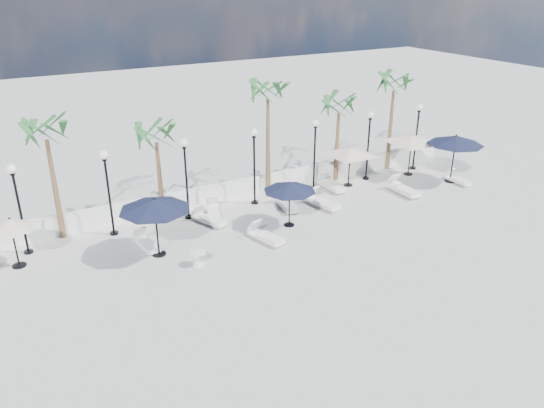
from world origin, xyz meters
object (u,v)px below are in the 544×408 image
parasol_navy_right (456,140)px  lounger_7 (403,189)px  lounger_8 (457,179)px  lounger_1 (213,211)px  parasol_cream_small (10,225)px  lounger_0 (146,243)px  lounger_5 (266,236)px  parasol_cream_sq_a (412,136)px  lounger_2 (209,219)px  parasol_navy_left (154,205)px  parasol_cream_sq_b (350,149)px  lounger_6 (323,202)px  parasol_navy_mid (290,187)px  lounger_4 (331,185)px  lounger_3 (287,203)px

parasol_navy_right → lounger_7: bearing=-178.9°
lounger_8 → lounger_1: bearing=169.3°
parasol_cream_small → lounger_0: bearing=-11.2°
lounger_0 → lounger_5: (4.67, -1.88, 0.02)m
parasol_cream_sq_a → lounger_5: bearing=-163.7°
lounger_1 → lounger_2: lounger_2 is taller
parasol_navy_left → parasol_cream_sq_b: (11.42, 2.49, -0.17)m
parasol_navy_right → parasol_cream_sq_b: size_ratio=0.68×
lounger_5 → lounger_6: (4.19, 1.84, 0.02)m
lounger_7 → lounger_2: bearing=170.5°
lounger_6 → parasol_cream_sq_b: (2.83, 1.69, 1.81)m
lounger_1 → lounger_7: 10.00m
parasol_navy_mid → lounger_4: bearing=32.9°
lounger_3 → lounger_5: bearing=-125.1°
lounger_5 → parasol_navy_mid: bearing=11.3°
lounger_0 → lounger_1: 4.11m
lounger_2 → parasol_cream_sq_a: bearing=-19.9°
parasol_cream_sq_a → parasol_cream_small: (-20.54, -0.40, -0.46)m
lounger_6 → lounger_5: bearing=-166.4°
lounger_0 → lounger_6: size_ratio=0.85×
lounger_8 → parasol_navy_right: (-0.17, 0.35, 2.16)m
lounger_2 → lounger_5: (1.43, -2.81, -0.00)m
lounger_8 → parasol_navy_left: bearing=-180.0°
lounger_5 → lounger_4: bearing=16.2°
parasol_cream_small → lounger_2: bearing=-0.2°
lounger_3 → lounger_6: size_ratio=0.97×
lounger_6 → parasol_navy_right: bearing=-14.3°
lounger_3 → parasol_cream_sq_a: (8.49, 0.67, 2.02)m
lounger_8 → parasol_cream_sq_b: 6.32m
parasol_navy_left → parasol_cream_sq_b: bearing=12.3°
lounger_1 → parasol_navy_right: (13.20, -2.30, 2.14)m
lounger_0 → lounger_5: 5.03m
lounger_7 → lounger_8: 3.67m
lounger_3 → parasol_cream_small: parasol_cream_small is taller
lounger_2 → lounger_8: 14.03m
lounger_8 → parasol_cream_sq_a: 3.42m
lounger_0 → parasol_cream_sq_a: parasol_cream_sq_a is taller
lounger_4 → lounger_5: (-5.88, -3.55, -0.01)m
parasol_cream_sq_a → parasol_cream_small: 20.55m
lounger_7 → lounger_6: bearing=171.5°
parasol_cream_sq_a → parasol_cream_small: size_ratio=2.36×
lounger_4 → parasol_navy_left: 10.77m
lounger_1 → lounger_6: 5.37m
lounger_3 → parasol_navy_right: 10.05m
lounger_0 → lounger_8: size_ratio=1.08×
parasol_cream_sq_a → lounger_3: bearing=-175.5°
lounger_3 → parasol_navy_left: size_ratio=0.71×
lounger_1 → lounger_3: size_ratio=0.93×
lounger_6 → parasol_cream_sq_b: parasol_cream_sq_b is taller
lounger_7 → parasol_navy_mid: parasol_navy_mid is taller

